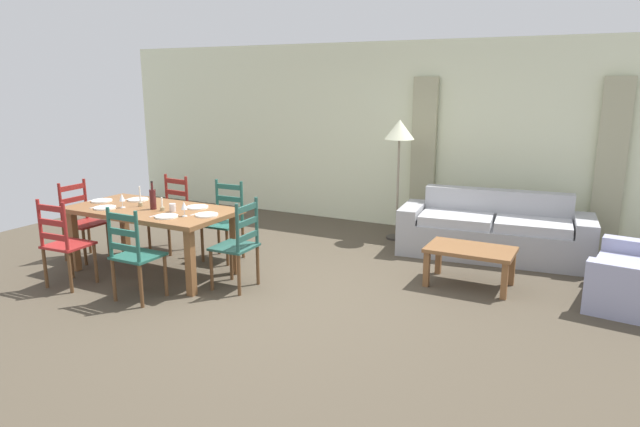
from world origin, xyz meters
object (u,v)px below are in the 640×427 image
object	(u,v)px
dining_chair_near_right	(134,254)
dining_chair_far_right	(225,221)
dining_chair_near_left	(64,244)
coffee_table	(470,254)
wine_bottle	(153,199)
coffee_cup_primary	(173,208)
dining_chair_head_east	(238,245)
standing_lamp	(399,137)
wine_glass_near_left	(122,198)
dining_chair_far_left	(171,213)
dining_table	(152,216)
wine_glass_near_right	(184,206)
dining_chair_head_west	(82,221)
couch	(494,233)

from	to	relation	value
dining_chair_near_right	dining_chair_far_right	distance (m)	1.52
dining_chair_near_left	coffee_table	distance (m)	4.28
wine_bottle	coffee_cup_primary	size ratio (longest dim) A/B	3.51
dining_chair_head_east	standing_lamp	xyz separation A→B (m)	(0.81, 2.59, 0.93)
dining_chair_head_east	wine_bottle	xyz separation A→B (m)	(-1.11, -0.04, 0.39)
dining_chair_head_east	coffee_cup_primary	distance (m)	0.89
dining_chair_head_east	wine_glass_near_left	world-z (taller)	dining_chair_head_east
dining_chair_near_left	dining_chair_far_left	distance (m)	1.57
dining_chair_far_left	wine_bottle	bearing A→B (deg)	-58.57
dining_chair_far_left	standing_lamp	distance (m)	3.17
dining_chair_head_east	dining_table	bearing A→B (deg)	-179.14
wine_glass_near_left	wine_glass_near_right	size ratio (longest dim) A/B	1.00
dining_chair_near_right	dining_chair_head_west	world-z (taller)	same
dining_chair_head_west	dining_chair_far_right	bearing A→B (deg)	27.27
dining_table	coffee_table	xyz separation A→B (m)	(3.30, 1.21, -0.31)
dining_chair_far_right	dining_chair_head_west	bearing A→B (deg)	-152.73
dining_chair_far_right	wine_bottle	distance (m)	0.97
dining_chair_near_right	wine_glass_near_left	xyz separation A→B (m)	(-0.76, 0.61, 0.38)
dining_chair_far_right	dining_chair_head_east	bearing A→B (deg)	-45.59
coffee_cup_primary	coffee_table	world-z (taller)	coffee_cup_primary
dining_table	dining_chair_far_left	distance (m)	0.92
couch	coffee_table	distance (m)	1.22
coffee_table	dining_chair_head_west	bearing A→B (deg)	-164.55
wine_bottle	wine_glass_near_right	size ratio (longest dim) A/B	1.96
dining_chair_far_right	wine_bottle	bearing A→B (deg)	-113.98
dining_chair_head_east	wine_glass_near_left	distance (m)	1.52
dining_chair_head_west	coffee_table	xyz separation A→B (m)	(4.44, 1.23, -0.12)
wine_glass_near_left	wine_glass_near_right	xyz separation A→B (m)	(0.90, -0.01, 0.00)
dining_table	wine_glass_near_left	size ratio (longest dim) A/B	11.80
dining_chair_near_left	wine_glass_near_left	xyz separation A→B (m)	(0.18, 0.66, 0.38)
wine_bottle	coffee_table	size ratio (longest dim) A/B	0.35
dining_chair_far_left	couch	bearing A→B (deg)	23.62
dining_chair_head_east	wine_glass_near_right	distance (m)	0.70
dining_chair_head_east	coffee_cup_primary	size ratio (longest dim) A/B	10.67
dining_chair_head_east	couch	size ratio (longest dim) A/B	0.41
dining_chair_near_left	standing_lamp	world-z (taller)	standing_lamp
dining_chair_far_left	dining_chair_near_right	bearing A→B (deg)	-59.58
wine_bottle	coffee_cup_primary	xyz separation A→B (m)	(0.28, 0.00, -0.07)
dining_chair_near_left	dining_chair_far_left	world-z (taller)	same
dining_chair_near_left	standing_lamp	xyz separation A→B (m)	(2.46, 3.40, 0.93)
dining_table	couch	xyz separation A→B (m)	(3.32, 2.42, -0.37)
dining_chair_near_left	couch	xyz separation A→B (m)	(3.80, 3.22, -0.19)
dining_chair_near_left	dining_chair_head_east	distance (m)	1.84
coffee_table	dining_chair_near_right	bearing A→B (deg)	-145.65
dining_chair_near_left	dining_chair_head_east	bearing A→B (deg)	26.13
dining_chair_near_right	dining_chair_near_left	bearing A→B (deg)	-176.62
dining_chair_head_east	couch	bearing A→B (deg)	48.16
coffee_cup_primary	wine_glass_near_right	bearing A→B (deg)	-23.08
dining_chair_head_east	coffee_cup_primary	world-z (taller)	dining_chair_head_east
dining_table	wine_bottle	world-z (taller)	wine_bottle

